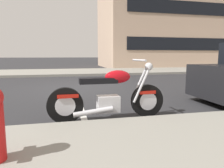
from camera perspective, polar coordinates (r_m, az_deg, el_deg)
name	(u,v)px	position (r m, az deg, el deg)	size (l,w,h in m)	color
ground_plane	(75,88)	(7.60, -10.29, -1.09)	(260.00, 260.00, 0.00)	#28282B
sidewalk_far_curb	(221,69)	(18.83, 28.18, 3.64)	(120.00, 5.00, 0.14)	gray
parking_stall_stripe	(83,116)	(4.08, -8.05, -8.86)	(0.12, 2.20, 0.01)	silver
parked_motorcycle	(109,97)	(3.73, -0.72, -3.65)	(2.18, 0.62, 1.11)	black
townhouse_behind_pole	(170,20)	(23.73, 16.06, 16.95)	(14.53, 8.31, 10.02)	tan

